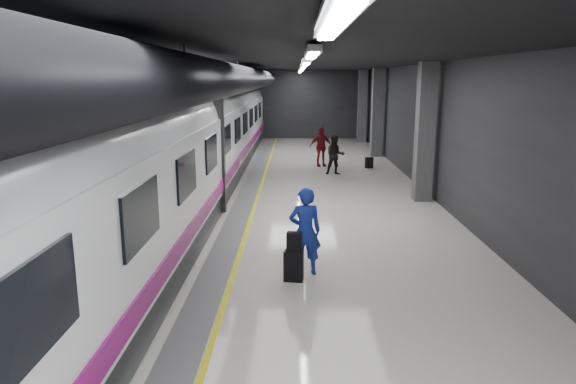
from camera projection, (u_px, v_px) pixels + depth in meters
ground at (284, 215)px, 15.27m from camera, size 40.00×40.00×0.00m
platform_hall at (275, 93)px, 15.44m from camera, size 10.02×40.02×4.51m
train at (172, 146)px, 14.87m from camera, size 3.05×38.00×4.05m
traveler_main at (305, 231)px, 10.49m from camera, size 0.72×0.53×1.84m
suitcase_main at (294, 266)px, 10.26m from camera, size 0.41×0.29×0.62m
shoulder_bag at (294, 242)px, 10.14m from camera, size 0.32×0.21×0.39m
traveler_far_a at (335, 155)px, 21.50m from camera, size 0.84×0.68×1.66m
traveler_far_b at (321, 147)px, 23.60m from camera, size 1.13×0.67×1.81m
suitcase_far at (369, 163)px, 23.25m from camera, size 0.38×0.29×0.49m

